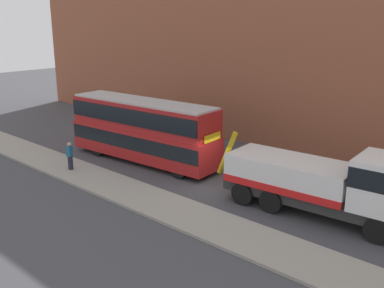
# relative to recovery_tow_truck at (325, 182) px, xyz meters

# --- Properties ---
(ground_plane) EXTENTS (120.00, 120.00, 0.00)m
(ground_plane) POSITION_rel_recovery_tow_truck_xyz_m (-6.07, -0.13, -1.76)
(ground_plane) COLOR #424247
(near_kerb) EXTENTS (60.00, 2.80, 0.15)m
(near_kerb) POSITION_rel_recovery_tow_truck_xyz_m (-6.07, -4.33, -1.68)
(near_kerb) COLOR gray
(near_kerb) RESTS_ON ground_plane
(building_facade) EXTENTS (60.00, 1.50, 16.00)m
(building_facade) POSITION_rel_recovery_tow_truck_xyz_m (-6.07, 8.67, 6.31)
(building_facade) COLOR #935138
(building_facade) RESTS_ON ground_plane
(recovery_tow_truck) EXTENTS (10.22, 3.29, 3.67)m
(recovery_tow_truck) POSITION_rel_recovery_tow_truck_xyz_m (0.00, 0.00, 0.00)
(recovery_tow_truck) COLOR #2D2D2D
(recovery_tow_truck) RESTS_ON ground_plane
(double_decker_bus) EXTENTS (11.17, 3.35, 4.06)m
(double_decker_bus) POSITION_rel_recovery_tow_truck_xyz_m (-12.66, -0.04, 0.47)
(double_decker_bus) COLOR #AD1E1E
(double_decker_bus) RESTS_ON ground_plane
(pedestrian_onlooker) EXTENTS (0.42, 0.47, 1.71)m
(pedestrian_onlooker) POSITION_rel_recovery_tow_truck_xyz_m (-14.45, -4.42, -0.77)
(pedestrian_onlooker) COLOR #232333
(pedestrian_onlooker) RESTS_ON near_kerb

